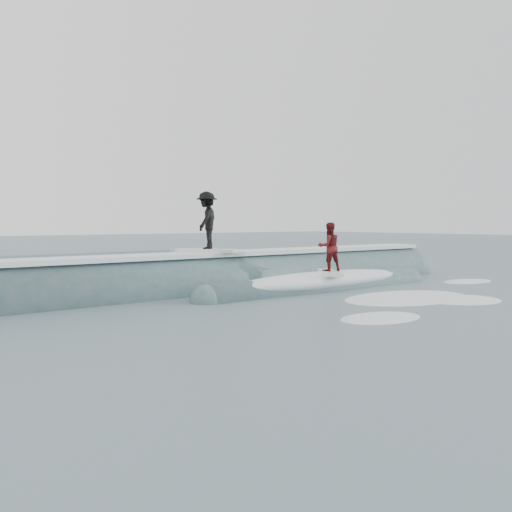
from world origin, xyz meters
TOP-DOWN VIEW (x-y plane):
  - ground at (0.00, 0.00)m, footprint 160.00×160.00m
  - breaking_wave at (0.24, 3.53)m, footprint 20.23×3.93m
  - surfer_black at (-1.19, 3.82)m, footprint 1.49×2.00m
  - surfer_red at (2.06, 1.62)m, footprint 1.62×1.94m
  - whitewater at (2.58, -1.66)m, footprint 11.30×4.71m
  - far_swells at (-2.53, 17.65)m, footprint 36.57×8.65m

SIDE VIEW (x-z plane):
  - ground at x=0.00m, z-range 0.00..0.00m
  - whitewater at x=2.58m, z-range -0.05..0.05m
  - far_swells at x=-2.53m, z-range -0.40..0.40m
  - breaking_wave at x=0.24m, z-range -1.11..1.20m
  - surfer_red at x=2.06m, z-range 0.43..2.10m
  - surfer_black at x=-1.19m, z-range 1.21..3.11m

